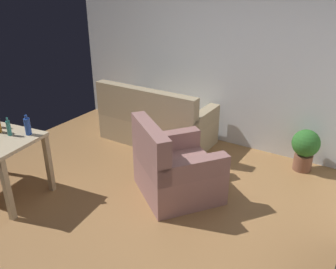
{
  "coord_description": "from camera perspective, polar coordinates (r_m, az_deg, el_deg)",
  "views": [
    {
      "loc": [
        2.04,
        -2.58,
        2.4
      ],
      "look_at": [
        0.1,
        0.5,
        0.75
      ],
      "focal_mm": 37.99,
      "sensor_mm": 36.0,
      "label": 1
    }
  ],
  "objects": [
    {
      "name": "potted_plant",
      "position": [
        4.99,
        21.16,
        -1.91
      ],
      "size": [
        0.36,
        0.36,
        0.57
      ],
      "color": "brown",
      "rests_on": "ground_plane"
    },
    {
      "name": "armchair",
      "position": [
        4.16,
        0.93,
        -5.61
      ],
      "size": [
        1.22,
        1.21,
        0.92
      ],
      "rotation": [
        0.0,
        0.0,
        2.5
      ],
      "color": "#996B66",
      "rests_on": "ground_plane"
    },
    {
      "name": "ground_plane",
      "position": [
        4.08,
        -5.04,
        -11.95
      ],
      "size": [
        5.2,
        4.4,
        0.02
      ],
      "primitive_type": "cube",
      "color": "#9E7042"
    },
    {
      "name": "bottle_blue",
      "position": [
        4.23,
        -21.6,
        1.25
      ],
      "size": [
        0.07,
        0.07,
        0.23
      ],
      "color": "#2347A3",
      "rests_on": "desk"
    },
    {
      "name": "couch",
      "position": [
        5.47,
        -1.98,
        1.87
      ],
      "size": [
        1.68,
        0.84,
        0.92
      ],
      "rotation": [
        0.0,
        0.0,
        3.14
      ],
      "color": "tan",
      "rests_on": "ground_plane"
    },
    {
      "name": "wall_rear",
      "position": [
        5.3,
        9.13,
        12.67
      ],
      "size": [
        5.2,
        0.1,
        2.7
      ],
      "primitive_type": "cube",
      "color": "silver",
      "rests_on": "ground_plane"
    },
    {
      "name": "bottle_tall",
      "position": [
        4.3,
        -24.2,
        0.98
      ],
      "size": [
        0.05,
        0.05,
        0.21
      ],
      "color": "teal",
      "rests_on": "desk"
    }
  ]
}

